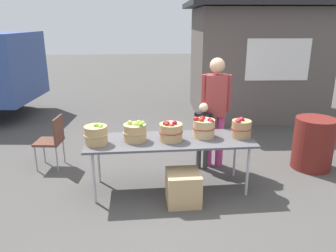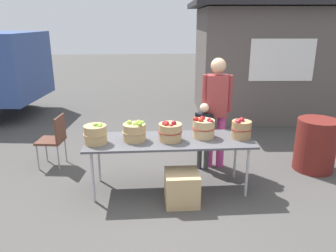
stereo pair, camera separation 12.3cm
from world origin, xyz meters
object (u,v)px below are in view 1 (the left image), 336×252
(apple_basket_green_0, at_px, (96,134))
(child_customer, at_px, (203,131))
(apple_basket_red_1, at_px, (204,127))
(apple_basket_red_2, at_px, (241,128))
(market_table, at_px, (170,142))
(produce_crate, at_px, (183,187))
(apple_basket_red_0, at_px, (171,132))
(folding_chair, at_px, (53,138))
(vendor_adult, at_px, (216,104))
(trash_barrel, at_px, (313,143))
(apple_basket_green_1, at_px, (135,132))

(apple_basket_green_0, bearing_deg, child_customer, 23.86)
(apple_basket_red_1, bearing_deg, apple_basket_red_2, -7.50)
(child_customer, bearing_deg, apple_basket_green_0, 43.77)
(market_table, relative_size, produce_crate, 5.27)
(apple_basket_red_0, height_order, folding_chair, apple_basket_red_0)
(market_table, relative_size, apple_basket_green_0, 7.19)
(market_table, xyz_separation_m, apple_basket_red_1, (0.48, 0.07, 0.18))
(vendor_adult, bearing_deg, apple_basket_green_0, 34.62)
(vendor_adult, relative_size, produce_crate, 4.08)
(trash_barrel, relative_size, produce_crate, 1.93)
(apple_basket_red_2, bearing_deg, produce_crate, -155.18)
(folding_chair, bearing_deg, market_table, 70.37)
(apple_basket_red_2, bearing_deg, trash_barrel, 19.28)
(market_table, xyz_separation_m, produce_crate, (0.13, -0.40, -0.49))
(market_table, bearing_deg, vendor_adult, 42.23)
(apple_basket_red_0, distance_m, apple_basket_red_1, 0.49)
(apple_basket_red_2, distance_m, folding_chair, 2.98)
(apple_basket_red_2, xyz_separation_m, vendor_adult, (-0.20, 0.73, 0.16))
(apple_basket_green_1, height_order, produce_crate, apple_basket_green_1)
(vendor_adult, xyz_separation_m, folding_chair, (-2.62, 0.19, -0.54))
(apple_basket_red_2, bearing_deg, folding_chair, 161.97)
(apple_basket_red_1, bearing_deg, produce_crate, -126.58)
(market_table, xyz_separation_m, folding_chair, (-1.81, 0.91, -0.20))
(apple_basket_green_1, height_order, apple_basket_red_2, apple_basket_red_2)
(market_table, height_order, produce_crate, market_table)
(market_table, relative_size, child_customer, 2.09)
(apple_basket_red_2, distance_m, trash_barrel, 1.54)
(apple_basket_red_1, xyz_separation_m, child_customer, (0.11, 0.56, -0.24))
(apple_basket_green_0, distance_m, apple_basket_green_1, 0.52)
(apple_basket_red_2, height_order, folding_chair, apple_basket_red_2)
(apple_basket_red_2, relative_size, produce_crate, 0.66)
(market_table, bearing_deg, produce_crate, -71.74)
(child_customer, distance_m, produce_crate, 1.20)
(produce_crate, bearing_deg, apple_basket_red_1, 53.42)
(folding_chair, bearing_deg, apple_basket_red_1, 76.82)
(apple_basket_red_1, height_order, vendor_adult, vendor_adult)
(market_table, bearing_deg, apple_basket_green_1, 179.42)
(produce_crate, bearing_deg, folding_chair, 145.94)
(apple_basket_red_2, bearing_deg, apple_basket_green_1, 179.73)
(apple_basket_red_2, relative_size, trash_barrel, 0.34)
(vendor_adult, bearing_deg, trash_barrel, -178.36)
(vendor_adult, relative_size, folding_chair, 2.07)
(vendor_adult, height_order, folding_chair, vendor_adult)
(apple_basket_red_2, bearing_deg, market_table, 179.87)
(market_table, xyz_separation_m, vendor_adult, (0.80, 0.73, 0.34))
(apple_basket_red_1, relative_size, trash_barrel, 0.39)
(folding_chair, bearing_deg, apple_basket_red_0, 69.44)
(apple_basket_red_0, height_order, apple_basket_red_2, apple_basket_red_2)
(apple_basket_green_0, distance_m, apple_basket_red_0, 1.00)
(vendor_adult, height_order, trash_barrel, vendor_adult)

